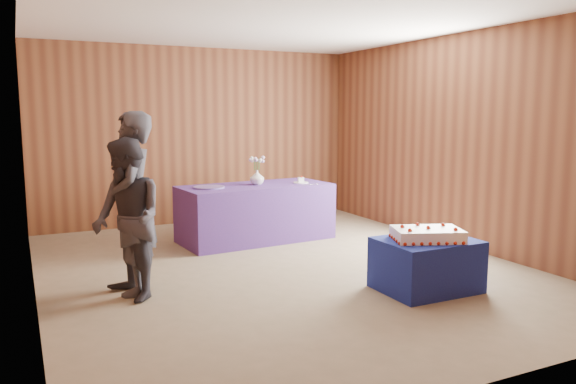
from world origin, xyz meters
TOP-DOWN VIEW (x-y plane):
  - ground at (0.00, 0.00)m, footprint 6.00×6.00m
  - room_shell at (0.00, 0.00)m, footprint 5.04×6.04m
  - cake_table at (0.93, -1.31)m, footprint 0.90×0.70m
  - serving_table at (0.27, 1.41)m, footprint 2.07×1.06m
  - sheet_cake at (0.91, -1.34)m, footprint 0.77×0.65m
  - vase at (0.30, 1.43)m, footprint 0.21×0.21m
  - flower_spray at (0.30, 1.43)m, footprint 0.21×0.22m
  - platter at (-0.38, 1.39)m, footprint 0.43×0.43m
  - plate at (0.92, 1.33)m, footprint 0.24×0.24m
  - cake_slice at (0.92, 1.33)m, footprint 0.09×0.08m
  - knife at (0.96, 1.12)m, footprint 0.26×0.06m
  - guest_left at (-1.62, -0.15)m, footprint 0.57×0.72m
  - guest_right at (-1.71, -0.32)m, footprint 0.74×0.85m

SIDE VIEW (x-z plane):
  - ground at x=0.00m, z-range 0.00..0.00m
  - cake_table at x=0.93m, z-range 0.00..0.50m
  - serving_table at x=0.27m, z-range 0.00..0.75m
  - sheet_cake at x=0.91m, z-range 0.48..0.63m
  - guest_right at x=-1.71m, z-range 0.00..1.49m
  - knife at x=0.96m, z-range 0.75..0.75m
  - plate at x=0.92m, z-range 0.75..0.76m
  - platter at x=-0.38m, z-range 0.75..0.77m
  - cake_slice at x=0.92m, z-range 0.75..0.84m
  - vase at x=0.30m, z-range 0.75..0.95m
  - guest_left at x=-1.62m, z-range 0.00..1.73m
  - flower_spray at x=0.30m, z-range 1.00..1.17m
  - room_shell at x=0.00m, z-range 0.44..3.16m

